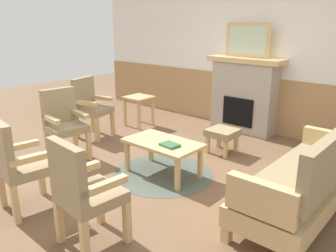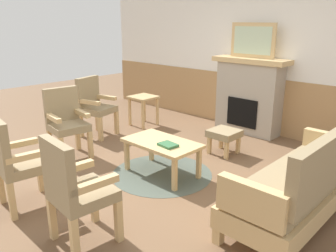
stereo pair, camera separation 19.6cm
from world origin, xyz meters
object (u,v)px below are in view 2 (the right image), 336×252
armchair_front_left (75,188)px  armchair_front_center (16,159)px  book_on_table (168,145)px  footstool (224,135)px  coffee_table (162,146)px  side_table (143,102)px  armchair_near_fireplace (94,104)px  armchair_by_window_left (66,120)px  couch (302,183)px  fireplace (249,95)px  framed_picture (253,40)px

armchair_front_left → armchair_front_center: 0.98m
book_on_table → armchair_front_center: bearing=-114.0°
footstool → armchair_front_center: size_ratio=0.41×
coffee_table → armchair_front_left: bearing=-72.9°
footstool → side_table: size_ratio=0.73×
armchair_front_center → book_on_table: bearing=66.0°
book_on_table → armchair_front_center: 1.67m
coffee_table → armchair_near_fireplace: bearing=169.9°
armchair_by_window_left → armchair_near_fireplace: bearing=121.4°
side_table → armchair_front_center: bearing=-66.8°
book_on_table → footstool: book_on_table is taller
couch → armchair_by_window_left: bearing=-168.1°
fireplace → armchair_front_center: 3.87m
book_on_table → armchair_front_center: size_ratio=0.22×
armchair_front_left → side_table: (-2.20, 2.80, -0.10)m
fireplace → footstool: fireplace is taller
armchair_front_center → footstool: bearing=76.2°
fireplace → armchair_front_left: bearing=-80.8°
armchair_by_window_left → armchair_front_left: (1.88, -1.03, 0.00)m
footstool → armchair_front_center: (-0.67, -2.72, 0.25)m
fireplace → footstool: 1.23m
book_on_table → coffee_table: bearing=158.9°
couch → coffee_table: 1.72m
framed_picture → book_on_table: (0.31, -2.33, -1.10)m
framed_picture → coffee_table: 2.55m
framed_picture → footstool: size_ratio=2.00×
armchair_front_left → footstool: bearing=96.6°
coffee_table → armchair_by_window_left: 1.50m
couch → side_table: (-3.45, 1.11, 0.04)m
armchair_near_fireplace → armchair_by_window_left: same height
coffee_table → armchair_front_left: size_ratio=0.98×
fireplace → armchair_near_fireplace: size_ratio=1.33×
book_on_table → armchair_near_fireplace: bearing=168.9°
couch → armchair_front_left: (-1.24, -1.68, 0.14)m
armchair_near_fireplace → side_table: bearing=79.1°
book_on_table → framed_picture: bearing=97.7°
armchair_front_center → couch: bearing=38.4°
fireplace → framed_picture: bearing=90.0°
side_table → fireplace: bearing=31.6°
book_on_table → side_table: side_table is taller
footstool → armchair_near_fireplace: 2.24m
book_on_table → couch: bearing=8.7°
coffee_table → book_on_table: bearing=-21.1°
couch → book_on_table: couch is taller
fireplace → footstool: (0.31, -1.13, -0.37)m
fireplace → coffee_table: (0.15, -2.26, -0.27)m
book_on_table → armchair_front_left: armchair_front_left is taller
book_on_table → armchair_by_window_left: bearing=-165.1°
footstool → armchair_near_fireplace: armchair_near_fireplace is taller
book_on_table → armchair_by_window_left: armchair_by_window_left is taller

